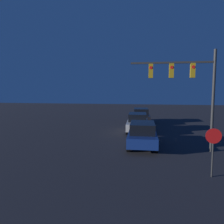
{
  "coord_description": "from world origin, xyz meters",
  "views": [
    {
      "loc": [
        2.35,
        1.75,
        3.99
      ],
      "look_at": [
        0.0,
        16.55,
        2.42
      ],
      "focal_mm": 35.0,
      "sensor_mm": 36.0,
      "label": 1
    }
  ],
  "objects": [
    {
      "name": "car_far",
      "position": [
        1.72,
        27.62,
        0.89
      ],
      "size": [
        2.2,
        4.73,
        1.72
      ],
      "rotation": [
        0.0,
        0.0,
        3.21
      ],
      "color": "black",
      "rests_on": "ground_plane"
    },
    {
      "name": "car_mid",
      "position": [
        1.54,
        22.21,
        0.89
      ],
      "size": [
        2.06,
        4.67,
        1.72
      ],
      "rotation": [
        0.0,
        0.0,
        3.17
      ],
      "color": "beige",
      "rests_on": "ground_plane"
    },
    {
      "name": "car_near",
      "position": [
        2.1,
        16.78,
        0.89
      ],
      "size": [
        2.03,
        4.65,
        1.72
      ],
      "rotation": [
        0.0,
        0.0,
        0.02
      ],
      "color": "navy",
      "rests_on": "ground_plane"
    },
    {
      "name": "stop_sign",
      "position": [
        5.34,
        11.95,
        1.56
      ],
      "size": [
        0.69,
        0.07,
        2.25
      ],
      "color": "#2D2D2D",
      "rests_on": "ground_plane"
    },
    {
      "name": "traffic_signal_mast",
      "position": [
        4.97,
        16.24,
        4.42
      ],
      "size": [
        5.27,
        0.3,
        6.44
      ],
      "color": "#2D2D2D",
      "rests_on": "ground_plane"
    }
  ]
}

